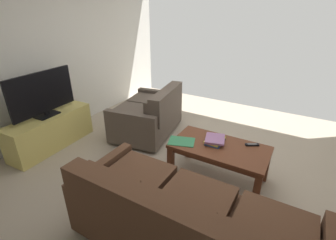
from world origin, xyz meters
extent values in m
cube|color=tan|center=(0.00, 0.00, 0.00)|extent=(5.05, 5.39, 0.01)
cube|color=silver|center=(2.52, 0.00, 1.37)|extent=(0.12, 5.39, 2.75)
cylinder|color=black|center=(0.40, 0.69, 0.03)|extent=(0.05, 0.05, 0.06)
cylinder|color=black|center=(0.41, 1.41, 0.03)|extent=(0.05, 0.05, 0.06)
cube|color=brown|center=(-0.45, 1.05, 0.24)|extent=(1.87, 0.85, 0.37)
cube|color=brown|center=(-1.07, 1.04, 0.48)|extent=(0.58, 0.75, 0.10)
cube|color=brown|center=(-0.45, 1.03, 0.48)|extent=(0.58, 0.75, 0.10)
cube|color=brown|center=(0.17, 1.03, 0.48)|extent=(0.58, 0.75, 0.10)
cube|color=brown|center=(-0.45, 1.42, 0.60)|extent=(1.87, 0.19, 0.44)
cube|color=brown|center=(-0.45, 1.31, 0.60)|extent=(0.56, 0.12, 0.31)
cube|color=brown|center=(0.17, 1.30, 0.60)|extent=(0.56, 0.12, 0.31)
cube|color=brown|center=(0.53, 1.05, 0.31)|extent=(0.10, 0.84, 0.53)
cylinder|color=black|center=(1.53, -0.91, 0.03)|extent=(0.06, 0.06, 0.06)
cylinder|color=black|center=(1.39, -0.09, 0.03)|extent=(0.06, 0.06, 0.06)
cylinder|color=black|center=(0.83, -1.03, 0.03)|extent=(0.06, 0.06, 0.06)
cylinder|color=black|center=(0.70, -0.21, 0.03)|extent=(0.06, 0.06, 0.06)
cube|color=brown|center=(1.11, -0.56, 0.25)|extent=(0.97, 1.11, 0.38)
cube|color=brown|center=(1.17, -0.80, 0.49)|extent=(0.79, 0.57, 0.10)
cube|color=brown|center=(1.09, -0.31, 0.49)|extent=(0.79, 0.57, 0.10)
cube|color=brown|center=(0.77, -0.62, 0.60)|extent=(0.34, 1.01, 0.42)
cube|color=brown|center=(0.91, -0.84, 0.60)|extent=(0.19, 0.46, 0.29)
cube|color=brown|center=(0.83, -0.36, 0.60)|extent=(0.19, 0.46, 0.29)
cube|color=brown|center=(1.20, -1.10, 0.32)|extent=(0.83, 0.23, 0.54)
cube|color=brown|center=(1.02, -0.02, 0.32)|extent=(0.83, 0.23, 0.54)
cube|color=brown|center=(-0.33, -0.01, 0.45)|extent=(1.13, 0.61, 0.04)
cube|color=brown|center=(-0.33, -0.01, 0.40)|extent=(1.04, 0.55, 0.05)
cube|color=brown|center=(-0.84, -0.27, 0.21)|extent=(0.07, 0.07, 0.43)
cube|color=brown|center=(0.19, -0.27, 0.21)|extent=(0.07, 0.07, 0.43)
cube|color=brown|center=(-0.84, 0.25, 0.21)|extent=(0.07, 0.07, 0.43)
cube|color=brown|center=(0.19, 0.25, 0.21)|extent=(0.07, 0.07, 0.43)
cube|color=#D8C666|center=(2.12, 0.52, 0.26)|extent=(0.46, 1.30, 0.52)
cube|color=black|center=(2.23, 0.53, 0.26)|extent=(0.08, 1.09, 0.31)
cube|color=black|center=(2.14, 0.57, 0.26)|extent=(0.21, 0.25, 0.06)
cube|color=black|center=(2.12, 0.52, 0.53)|extent=(0.22, 0.33, 0.02)
cube|color=black|center=(2.12, 0.52, 0.57)|extent=(0.04, 0.06, 0.06)
cube|color=black|center=(2.12, 0.52, 0.87)|extent=(0.09, 1.01, 0.58)
cube|color=black|center=(2.14, 0.52, 0.87)|extent=(0.06, 0.97, 0.55)
cube|color=#385693|center=(-0.24, -0.08, 0.48)|extent=(0.18, 0.29, 0.02)
cube|color=#E0CC4C|center=(-0.24, -0.07, 0.50)|extent=(0.19, 0.28, 0.02)
cube|color=#996699|center=(-0.24, -0.06, 0.52)|extent=(0.29, 0.31, 0.02)
cube|color=black|center=(-0.65, -0.22, 0.48)|extent=(0.16, 0.12, 0.02)
cube|color=#59595B|center=(-0.65, -0.22, 0.49)|extent=(0.11, 0.08, 0.00)
cube|color=#337F51|center=(0.11, 0.12, 0.47)|extent=(0.37, 0.32, 0.01)
camera|label=1|loc=(-1.05, 2.44, 1.98)|focal=26.16mm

